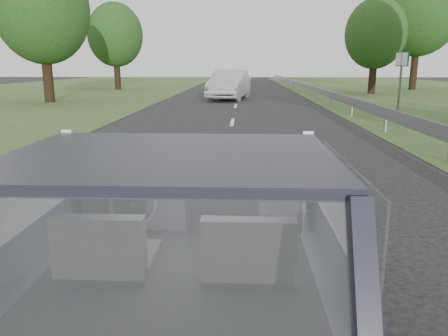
# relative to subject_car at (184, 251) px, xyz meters

# --- Properties ---
(subject_car) EXTENTS (1.80, 4.00, 1.45)m
(subject_car) POSITION_rel_subject_car_xyz_m (0.00, 0.00, 0.00)
(subject_car) COLOR black
(subject_car) RESTS_ON ground
(dashboard) EXTENTS (1.58, 0.45, 0.30)m
(dashboard) POSITION_rel_subject_car_xyz_m (0.00, 0.62, 0.12)
(dashboard) COLOR black
(dashboard) RESTS_ON subject_car
(driver_seat) EXTENTS (0.50, 0.72, 0.42)m
(driver_seat) POSITION_rel_subject_car_xyz_m (-0.40, -0.29, 0.16)
(driver_seat) COLOR black
(driver_seat) RESTS_ON subject_car
(passenger_seat) EXTENTS (0.50, 0.72, 0.42)m
(passenger_seat) POSITION_rel_subject_car_xyz_m (0.40, -0.29, 0.16)
(passenger_seat) COLOR black
(passenger_seat) RESTS_ON subject_car
(steering_wheel) EXTENTS (0.36, 0.36, 0.04)m
(steering_wheel) POSITION_rel_subject_car_xyz_m (-0.40, 0.33, 0.20)
(steering_wheel) COLOR black
(steering_wheel) RESTS_ON dashboard
(cat) EXTENTS (0.66, 0.34, 0.28)m
(cat) POSITION_rel_subject_car_xyz_m (0.28, 0.58, 0.37)
(cat) COLOR slate
(cat) RESTS_ON dashboard
(guardrail) EXTENTS (0.05, 90.00, 0.32)m
(guardrail) POSITION_rel_subject_car_xyz_m (4.30, 10.00, -0.15)
(guardrail) COLOR #9B9C9E
(guardrail) RESTS_ON ground
(other_car) EXTENTS (2.66, 5.15, 1.62)m
(other_car) POSITION_rel_subject_car_xyz_m (-0.43, 22.19, 0.08)
(other_car) COLOR #B2B2B2
(other_car) RESTS_ON ground
(highway_sign) EXTENTS (0.28, 0.96, 2.40)m
(highway_sign) POSITION_rel_subject_car_xyz_m (6.85, 16.16, 0.47)
(highway_sign) COLOR #176C27
(highway_sign) RESTS_ON ground
(tree_2) EXTENTS (4.50, 4.50, 5.97)m
(tree_2) POSITION_rel_subject_car_xyz_m (8.92, 27.46, 2.26)
(tree_2) COLOR #1C4411
(tree_2) RESTS_ON ground
(tree_3) EXTENTS (6.92, 6.92, 9.24)m
(tree_3) POSITION_rel_subject_car_xyz_m (13.60, 32.85, 3.90)
(tree_3) COLOR #1C4411
(tree_3) RESTS_ON ground
(tree_5) EXTENTS (5.75, 5.75, 7.00)m
(tree_5) POSITION_rel_subject_car_xyz_m (-9.62, 19.75, 2.78)
(tree_5) COLOR #1C4411
(tree_5) RESTS_ON ground
(tree_6) EXTENTS (5.47, 5.47, 6.38)m
(tree_6) POSITION_rel_subject_car_xyz_m (-9.55, 32.05, 2.47)
(tree_6) COLOR #1C4411
(tree_6) RESTS_ON ground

